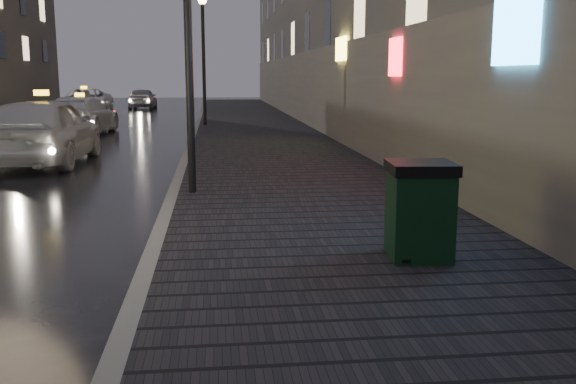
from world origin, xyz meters
name	(u,v)px	position (x,y,z in m)	size (l,w,h in m)	color
sidewalk	(255,128)	(3.90, 21.00, 0.07)	(4.60, 58.00, 0.15)	black
curb	(196,128)	(1.50, 21.00, 0.07)	(0.20, 58.00, 0.15)	slate
lamp_near	(187,0)	(1.85, 6.00, 3.49)	(0.36, 0.36, 5.28)	black
lamp_far	(203,44)	(1.85, 22.00, 3.49)	(0.36, 0.36, 5.28)	black
trash_bin	(420,210)	(4.59, 1.46, 0.71)	(0.79, 0.79, 1.11)	black
taxi_near	(44,130)	(-2.01, 11.24, 0.86)	(2.03, 5.05, 1.72)	silver
taxi_mid	(81,116)	(-2.78, 19.59, 0.71)	(2.00, 4.91, 1.43)	silver
taxi_far	(85,101)	(-5.25, 33.18, 0.73)	(2.41, 5.23, 1.45)	white
car_far	(143,98)	(-2.50, 38.31, 0.69)	(1.62, 4.03, 1.37)	#929299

